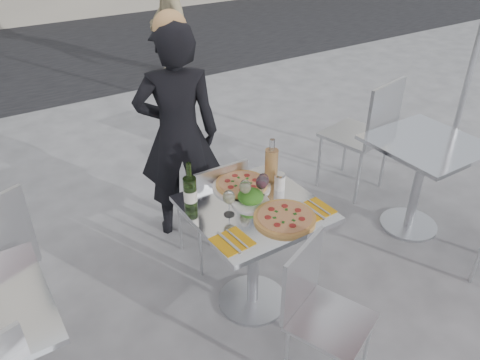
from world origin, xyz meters
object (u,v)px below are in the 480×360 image
carafe (271,165)px  pedestrian_b (166,17)px  main_table (254,236)px  wineglass_red_b (263,181)px  side_chair_rfar (368,128)px  pizza_far (242,185)px  napkin_right (315,209)px  chair_near (317,304)px  napkin_left (232,241)px  pizza_near (285,218)px  salad_plate (251,198)px  wine_bottle (190,192)px  side_table_right (422,167)px  chair_far (215,204)px  wineglass_white_b (245,188)px  sugar_shaker (280,181)px  wineglass_white_a (229,198)px  woman_diner (178,135)px  wineglass_red_a (262,183)px

carafe → pedestrian_b: bearing=73.4°
main_table → wineglass_red_b: size_ratio=4.76×
side_chair_rfar → pizza_far: bearing=2.4°
napkin_right → wineglass_red_b: bearing=120.8°
wineglass_red_b → chair_near: bearing=-98.6°
chair_near → napkin_left: 0.54m
pizza_near → salad_plate: 0.24m
wine_bottle → chair_near: bearing=-67.6°
side_table_right → salad_plate: size_ratio=3.41×
carafe → chair_far: bearing=127.7°
chair_far → pizza_near: size_ratio=2.43×
pedestrian_b → wineglass_white_b: 4.58m
side_table_right → salad_plate: (-1.50, 0.04, 0.25)m
pizza_far → napkin_right: size_ratio=1.76×
pedestrian_b → wineglass_white_b: pedestrian_b is taller
sugar_shaker → napkin_right: 0.29m
pizza_far → wineglass_white_a: size_ratio=2.24×
pizza_near → sugar_shaker: sugar_shaker is taller
main_table → woman_diner: 0.99m
wineglass_red_b → napkin_left: 0.46m
main_table → pizza_near: (0.07, -0.19, 0.22)m
salad_plate → carafe: 0.28m
carafe → wineglass_white_b: bearing=-156.5°
wine_bottle → woman_diner: bearing=68.5°
side_table_right → sugar_shaker: size_ratio=7.01×
pedestrian_b → pizza_far: (-1.44, -4.16, -0.04)m
chair_near → wine_bottle: 0.90m
side_chair_rfar → pizza_near: size_ratio=3.02×
pizza_near → side_table_right: bearing=7.5°
pizza_far → napkin_right: pizza_far is taller
pizza_far → napkin_left: pizza_far is taller
pizza_far → wine_bottle: size_ratio=1.20×
side_table_right → pizza_far: (-1.45, 0.21, 0.23)m
main_table → chair_far: size_ratio=0.90×
carafe → napkin_left: carafe is taller
side_table_right → pedestrian_b: bearing=90.1°
chair_near → napkin_left: chair_near is taller
wineglass_white_a → wineglass_red_b: (0.26, 0.04, 0.00)m
side_chair_rfar → napkin_left: bearing=11.7°
side_table_right → wineglass_red_b: wineglass_red_b is taller
side_table_right → wineglass_red_b: 1.44m
woman_diner → salad_plate: bearing=112.5°
wineglass_white_a → napkin_left: 0.26m
carafe → wineglass_red_a: size_ratio=1.84×
pedestrian_b → side_table_right: bearing=3.7°
main_table → carafe: size_ratio=2.59×
wineglass_red_a → napkin_right: (0.19, -0.25, -0.11)m
salad_plate → sugar_shaker: bearing=7.5°
chair_near → salad_plate: size_ratio=3.74×
side_table_right → wine_bottle: (-1.81, 0.18, 0.32)m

